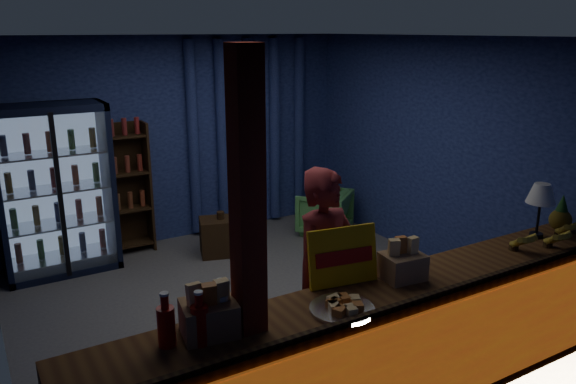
# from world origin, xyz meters

# --- Properties ---
(ground) EXTENTS (4.60, 4.60, 0.00)m
(ground) POSITION_xyz_m (0.00, 0.00, 0.00)
(ground) COLOR #515154
(ground) RESTS_ON ground
(room_walls) EXTENTS (4.60, 4.60, 4.60)m
(room_walls) POSITION_xyz_m (0.00, 0.00, 1.57)
(room_walls) COLOR navy
(room_walls) RESTS_ON ground
(counter) EXTENTS (4.40, 0.57, 0.99)m
(counter) POSITION_xyz_m (0.00, -1.91, 0.48)
(counter) COLOR brown
(counter) RESTS_ON ground
(support_post) EXTENTS (0.16, 0.16, 2.60)m
(support_post) POSITION_xyz_m (-1.05, -1.90, 1.30)
(support_post) COLOR maroon
(support_post) RESTS_ON ground
(beverage_cooler) EXTENTS (1.20, 0.62, 1.90)m
(beverage_cooler) POSITION_xyz_m (-1.55, 1.92, 0.93)
(beverage_cooler) COLOR black
(beverage_cooler) RESTS_ON ground
(bottle_shelf) EXTENTS (0.50, 0.28, 1.60)m
(bottle_shelf) POSITION_xyz_m (-0.70, 2.06, 0.79)
(bottle_shelf) COLOR #382712
(bottle_shelf) RESTS_ON ground
(curtain_folds) EXTENTS (1.74, 0.14, 2.50)m
(curtain_folds) POSITION_xyz_m (1.00, 2.14, 1.30)
(curtain_folds) COLOR navy
(curtain_folds) RESTS_ON room_walls
(framed_picture) EXTENTS (0.36, 0.04, 0.28)m
(framed_picture) POSITION_xyz_m (0.85, 2.10, 1.75)
(framed_picture) COLOR #B98F2E
(framed_picture) RESTS_ON room_walls
(shopkeeper) EXTENTS (0.69, 0.53, 1.70)m
(shopkeeper) POSITION_xyz_m (-0.12, -1.34, 0.85)
(shopkeeper) COLOR maroon
(shopkeeper) RESTS_ON ground
(green_chair) EXTENTS (0.90, 0.90, 0.59)m
(green_chair) POSITION_xyz_m (1.71, 1.33, 0.30)
(green_chair) COLOR #509E4F
(green_chair) RESTS_ON ground
(side_table) EXTENTS (0.59, 0.50, 0.55)m
(side_table) POSITION_xyz_m (0.20, 1.36, 0.23)
(side_table) COLOR #382712
(side_table) RESTS_ON ground
(yellow_sign) EXTENTS (0.52, 0.18, 0.41)m
(yellow_sign) POSITION_xyz_m (-0.21, -1.68, 1.15)
(yellow_sign) COLOR gold
(yellow_sign) RESTS_ON counter
(soda_bottles) EXTENTS (0.60, 0.18, 0.33)m
(soda_bottles) POSITION_xyz_m (-1.28, -1.87, 1.08)
(soda_bottles) COLOR #A9110B
(soda_bottles) RESTS_ON counter
(snack_box_left) EXTENTS (0.35, 0.30, 0.33)m
(snack_box_left) POSITION_xyz_m (-1.28, -1.84, 1.07)
(snack_box_left) COLOR #A2784E
(snack_box_left) RESTS_ON counter
(snack_box_centre) EXTENTS (0.31, 0.27, 0.30)m
(snack_box_centre) POSITION_xyz_m (0.20, -1.83, 1.06)
(snack_box_centre) COLOR #A2784E
(snack_box_centre) RESTS_ON counter
(pastry_tray) EXTENTS (0.42, 0.42, 0.07)m
(pastry_tray) POSITION_xyz_m (-0.45, -2.00, 0.97)
(pastry_tray) COLOR silver
(pastry_tray) RESTS_ON counter
(banana_bunches) EXTENTS (0.85, 0.32, 0.18)m
(banana_bunches) POSITION_xyz_m (1.63, -1.96, 1.04)
(banana_bunches) COLOR gold
(banana_bunches) RESTS_ON counter
(table_lamp) EXTENTS (0.24, 0.24, 0.47)m
(table_lamp) POSITION_xyz_m (1.75, -1.79, 1.32)
(table_lamp) COLOR black
(table_lamp) RESTS_ON counter
(pineapple) EXTENTS (0.19, 0.19, 0.33)m
(pineapple) POSITION_xyz_m (2.05, -1.80, 1.09)
(pineapple) COLOR olive
(pineapple) RESTS_ON counter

